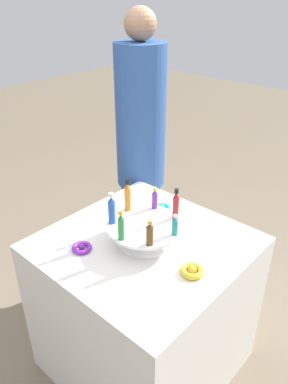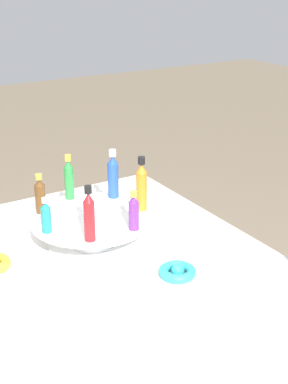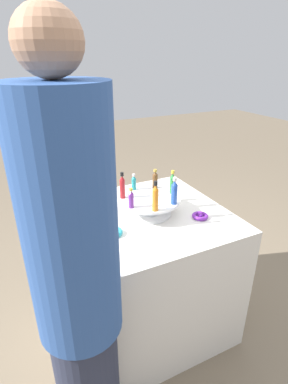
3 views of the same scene
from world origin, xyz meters
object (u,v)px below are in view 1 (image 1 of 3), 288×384
bottle_orange (128,196)px  ribbon_bow_purple (82,248)px  display_stand (145,231)px  bottle_brown (150,233)px  bottle_green (120,226)px  ribbon_bow_gold (192,271)px  bottle_red (176,205)px  ribbon_bow_teal (162,208)px  bottle_purple (155,199)px  bottle_teal (175,226)px  bottle_blue (112,209)px  person_figure (141,160)px

bottle_orange → ribbon_bow_purple: 0.29m
display_stand → bottle_brown: bottle_brown is taller
bottle_green → ribbon_bow_gold: bearing=-158.0°
bottle_red → ribbon_bow_purple: 0.43m
bottle_brown → ribbon_bow_teal: size_ratio=1.20×
ribbon_bow_purple → ribbon_bow_teal: bearing=-96.1°
bottle_red → ribbon_bow_gold: bottle_red is taller
bottle_green → display_stand: bearing=-91.9°
bottle_purple → bottle_orange: size_ratio=0.68×
display_stand → bottle_teal: bottle_teal is taller
bottle_green → ribbon_bow_teal: size_ratio=1.43×
display_stand → ribbon_bow_gold: display_stand is taller
display_stand → bottle_orange: 0.17m
bottle_teal → ribbon_bow_teal: 0.35m
bottle_orange → bottle_brown: 0.27m
bottle_brown → bottle_teal: 0.12m
bottle_teal → ribbon_bow_gold: size_ratio=0.98×
bottle_blue → ribbon_bow_teal: bottle_blue is taller
display_stand → ribbon_bow_teal: 0.27m
bottle_blue → bottle_green: bearing=152.4°
ribbon_bow_purple → bottle_red: bearing=-123.2°
bottle_teal → person_figure: person_figure is taller
ribbon_bow_purple → bottle_orange: bearing=-95.5°
display_stand → person_figure: person_figure is taller
display_stand → bottle_blue: bottle_blue is taller
bottle_purple → ribbon_bow_teal: (0.05, -0.12, -0.13)m
bottle_red → ribbon_bow_teal: 0.25m
bottle_green → bottle_brown: bottle_green is taller
person_figure → bottle_teal: bearing=8.5°
bottle_brown → person_figure: 0.84m
bottle_red → person_figure: size_ratio=0.09×
bottle_blue → person_figure: person_figure is taller
bottle_orange → bottle_blue: size_ratio=1.07×
bottle_green → ribbon_bow_gold: size_ratio=1.40×
ribbon_bow_gold → ribbon_bow_teal: (0.37, -0.27, -0.00)m
bottle_brown → ribbon_bow_teal: (0.21, -0.33, -0.13)m
bottle_orange → ribbon_bow_teal: bearing=-96.7°
ribbon_bow_gold → ribbon_bow_purple: 0.46m
bottle_orange → bottle_brown: bottle_orange is taller
bottle_purple → person_figure: person_figure is taller
display_stand → bottle_brown: size_ratio=2.97×
bottle_orange → bottle_blue: 0.12m
bottle_purple → bottle_orange: bottle_orange is taller
display_stand → person_figure: bearing=-46.1°
bottle_orange → bottle_brown: size_ratio=1.38×
bottle_blue → bottle_green: 0.12m
bottle_purple → bottle_teal: 0.21m
bottle_teal → bottle_red: 0.12m
bottle_brown → ribbon_bow_purple: (0.26, 0.13, -0.13)m
bottle_teal → ribbon_bow_teal: size_ratio=1.00×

